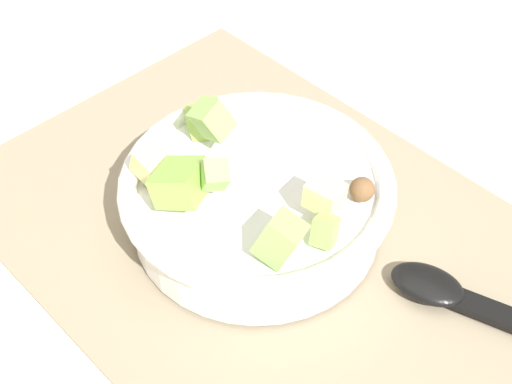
# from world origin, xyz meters

# --- Properties ---
(ground_plane) EXTENTS (2.40, 2.40, 0.00)m
(ground_plane) POSITION_xyz_m (0.00, 0.00, 0.00)
(ground_plane) COLOR silver
(placemat) EXTENTS (0.51, 0.34, 0.01)m
(placemat) POSITION_xyz_m (0.00, 0.00, 0.00)
(placemat) COLOR gray
(placemat) RESTS_ON ground_plane
(salad_bowl) EXTENTS (0.22, 0.22, 0.10)m
(salad_bowl) POSITION_xyz_m (-0.02, -0.00, 0.04)
(salad_bowl) COLOR white
(salad_bowl) RESTS_ON placemat
(serving_spoon) EXTENTS (0.22, 0.10, 0.01)m
(serving_spoon) POSITION_xyz_m (0.16, 0.06, 0.01)
(serving_spoon) COLOR black
(serving_spoon) RESTS_ON placemat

